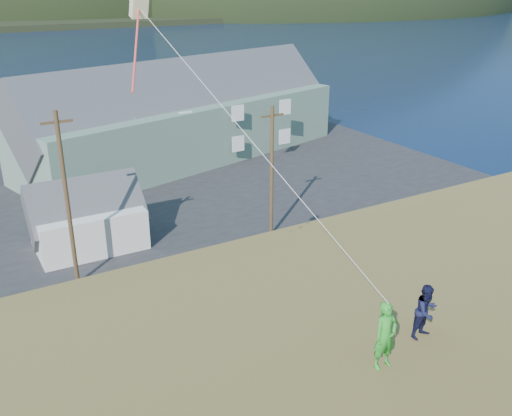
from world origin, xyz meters
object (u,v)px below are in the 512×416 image
at_px(lodge, 186,114).
at_px(kite_flyer_navy, 426,311).
at_px(kite_flyer_green, 385,335).
at_px(shed_white, 87,217).

relative_size(lodge, kite_flyer_navy, 21.74).
bearing_deg(lodge, kite_flyer_green, -122.04).
xyz_separation_m(lodge, kite_flyer_green, (-12.36, -39.93, 3.76)).
bearing_deg(lodge, kite_flyer_navy, -119.79).
xyz_separation_m(lodge, shed_white, (-13.34, -14.57, -2.19)).
relative_size(shed_white, kite_flyer_green, 3.95).
height_order(lodge, kite_flyer_green, lodge).
relative_size(kite_flyer_green, kite_flyer_navy, 1.16).
relative_size(shed_white, kite_flyer_navy, 4.60).
distance_m(lodge, kite_flyer_navy, 41.07).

